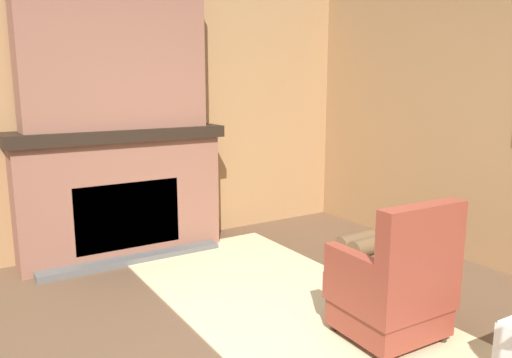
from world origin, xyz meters
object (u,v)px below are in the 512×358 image
(armchair, at_px, (395,288))
(oil_lamp_vase, at_px, (27,119))
(firewood_stack, at_px, (363,252))
(storage_case, at_px, (130,120))

(armchair, bearing_deg, oil_lamp_vase, 35.47)
(armchair, height_order, oil_lamp_vase, oil_lamp_vase)
(firewood_stack, distance_m, oil_lamp_vase, 3.18)
(firewood_stack, xyz_separation_m, storage_case, (-1.54, -1.60, 1.16))
(armchair, bearing_deg, storage_case, 19.56)
(armchair, xyz_separation_m, oil_lamp_vase, (-2.61, -1.73, 0.99))
(firewood_stack, xyz_separation_m, oil_lamp_vase, (-1.54, -2.51, 1.21))
(armchair, relative_size, storage_case, 3.94)
(firewood_stack, distance_m, storage_case, 2.51)
(oil_lamp_vase, xyz_separation_m, storage_case, (0.00, 0.90, -0.04))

